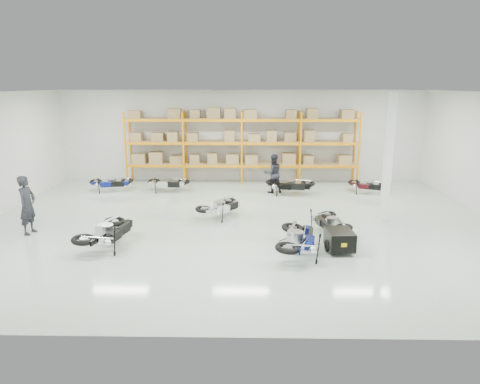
{
  "coord_description": "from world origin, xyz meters",
  "views": [
    {
      "loc": [
        0.3,
        -14.33,
        4.77
      ],
      "look_at": [
        0.03,
        0.17,
        1.1
      ],
      "focal_mm": 32.0,
      "sensor_mm": 36.0,
      "label": 1
    }
  ],
  "objects_px": {
    "moto_black_far_left": "(107,227)",
    "trailer": "(340,240)",
    "moto_silver_left": "(221,203)",
    "moto_back_c": "(290,182)",
    "moto_back_d": "(369,183)",
    "moto_touring_right": "(330,219)",
    "person_left": "(27,205)",
    "person_back": "(273,173)",
    "moto_back_a": "(111,180)",
    "moto_back_b": "(168,181)",
    "moto_blue_centre": "(299,234)"
  },
  "relations": [
    {
      "from": "moto_black_far_left",
      "to": "moto_blue_centre",
      "type": "bearing_deg",
      "value": -171.86
    },
    {
      "from": "person_left",
      "to": "moto_blue_centre",
      "type": "bearing_deg",
      "value": -95.12
    },
    {
      "from": "moto_back_c",
      "to": "person_back",
      "type": "bearing_deg",
      "value": 75.14
    },
    {
      "from": "moto_silver_left",
      "to": "person_left",
      "type": "bearing_deg",
      "value": 53.35
    },
    {
      "from": "trailer",
      "to": "moto_back_d",
      "type": "bearing_deg",
      "value": 64.85
    },
    {
      "from": "moto_touring_right",
      "to": "person_left",
      "type": "distance_m",
      "value": 9.83
    },
    {
      "from": "moto_back_c",
      "to": "moto_back_d",
      "type": "relative_size",
      "value": 1.17
    },
    {
      "from": "person_left",
      "to": "trailer",
      "type": "bearing_deg",
      "value": -92.42
    },
    {
      "from": "moto_back_d",
      "to": "moto_back_a",
      "type": "bearing_deg",
      "value": 111.91
    },
    {
      "from": "trailer",
      "to": "person_left",
      "type": "distance_m",
      "value": 9.94
    },
    {
      "from": "moto_black_far_left",
      "to": "moto_back_c",
      "type": "height_order",
      "value": "moto_black_far_left"
    },
    {
      "from": "moto_back_b",
      "to": "moto_back_d",
      "type": "xyz_separation_m",
      "value": [
        9.06,
        -0.2,
        -0.02
      ]
    },
    {
      "from": "moto_silver_left",
      "to": "moto_back_b",
      "type": "distance_m",
      "value": 4.7
    },
    {
      "from": "moto_back_b",
      "to": "moto_touring_right",
      "type": "bearing_deg",
      "value": -128.69
    },
    {
      "from": "moto_touring_right",
      "to": "moto_back_a",
      "type": "distance_m",
      "value": 10.51
    },
    {
      "from": "moto_back_c",
      "to": "moto_back_d",
      "type": "xyz_separation_m",
      "value": [
        3.54,
        0.24,
        -0.08
      ]
    },
    {
      "from": "moto_back_b",
      "to": "moto_back_a",
      "type": "bearing_deg",
      "value": 92.54
    },
    {
      "from": "moto_back_d",
      "to": "person_left",
      "type": "height_order",
      "value": "person_left"
    },
    {
      "from": "moto_black_far_left",
      "to": "moto_touring_right",
      "type": "distance_m",
      "value": 6.99
    },
    {
      "from": "moto_back_c",
      "to": "person_left",
      "type": "relative_size",
      "value": 0.97
    },
    {
      "from": "moto_touring_right",
      "to": "moto_back_b",
      "type": "relative_size",
      "value": 1.0
    },
    {
      "from": "moto_silver_left",
      "to": "moto_back_c",
      "type": "xyz_separation_m",
      "value": [
        2.84,
        3.43,
        0.05
      ]
    },
    {
      "from": "moto_black_far_left",
      "to": "trailer",
      "type": "xyz_separation_m",
      "value": [
        6.86,
        -0.26,
        -0.24
      ]
    },
    {
      "from": "trailer",
      "to": "person_left",
      "type": "height_order",
      "value": "person_left"
    },
    {
      "from": "moto_touring_right",
      "to": "moto_back_c",
      "type": "xyz_separation_m",
      "value": [
        -0.82,
        5.11,
        0.07
      ]
    },
    {
      "from": "trailer",
      "to": "moto_back_c",
      "type": "bearing_deg",
      "value": 93.22
    },
    {
      "from": "moto_silver_left",
      "to": "moto_blue_centre",
      "type": "bearing_deg",
      "value": 161.31
    },
    {
      "from": "trailer",
      "to": "moto_back_b",
      "type": "bearing_deg",
      "value": 127.81
    },
    {
      "from": "moto_back_a",
      "to": "moto_back_b",
      "type": "xyz_separation_m",
      "value": [
        2.6,
        -0.0,
        -0.01
      ]
    },
    {
      "from": "moto_touring_right",
      "to": "moto_back_a",
      "type": "xyz_separation_m",
      "value": [
        -8.93,
        5.55,
        0.0
      ]
    },
    {
      "from": "moto_back_a",
      "to": "moto_back_d",
      "type": "bearing_deg",
      "value": -100.65
    },
    {
      "from": "moto_silver_left",
      "to": "moto_black_far_left",
      "type": "height_order",
      "value": "moto_black_far_left"
    },
    {
      "from": "moto_touring_right",
      "to": "moto_back_c",
      "type": "height_order",
      "value": "moto_back_c"
    },
    {
      "from": "moto_blue_centre",
      "to": "moto_silver_left",
      "type": "bearing_deg",
      "value": -44.88
    },
    {
      "from": "moto_back_c",
      "to": "moto_back_d",
      "type": "distance_m",
      "value": 3.55
    },
    {
      "from": "moto_touring_right",
      "to": "moto_back_d",
      "type": "relative_size",
      "value": 1.04
    },
    {
      "from": "moto_silver_left",
      "to": "person_left",
      "type": "height_order",
      "value": "person_left"
    },
    {
      "from": "moto_black_far_left",
      "to": "moto_silver_left",
      "type": "bearing_deg",
      "value": -123.51
    },
    {
      "from": "moto_back_a",
      "to": "moto_back_d",
      "type": "height_order",
      "value": "moto_back_a"
    },
    {
      "from": "moto_blue_centre",
      "to": "moto_back_c",
      "type": "xyz_separation_m",
      "value": [
        0.4,
        6.95,
        -0.05
      ]
    },
    {
      "from": "moto_back_c",
      "to": "person_back",
      "type": "xyz_separation_m",
      "value": [
        -0.74,
        0.33,
        0.3
      ]
    },
    {
      "from": "moto_blue_centre",
      "to": "moto_back_c",
      "type": "bearing_deg",
      "value": -82.92
    },
    {
      "from": "moto_blue_centre",
      "to": "trailer",
      "type": "height_order",
      "value": "moto_blue_centre"
    },
    {
      "from": "moto_black_far_left",
      "to": "moto_back_a",
      "type": "xyz_separation_m",
      "value": [
        -2.06,
        6.89,
        -0.11
      ]
    },
    {
      "from": "moto_silver_left",
      "to": "moto_back_b",
      "type": "xyz_separation_m",
      "value": [
        -2.67,
        3.87,
        -0.02
      ]
    },
    {
      "from": "moto_black_far_left",
      "to": "person_left",
      "type": "relative_size",
      "value": 1.05
    },
    {
      "from": "moto_back_b",
      "to": "trailer",
      "type": "bearing_deg",
      "value": -135.93
    },
    {
      "from": "moto_black_far_left",
      "to": "person_back",
      "type": "xyz_separation_m",
      "value": [
        5.31,
        6.78,
        0.26
      ]
    },
    {
      "from": "moto_touring_right",
      "to": "moto_back_d",
      "type": "distance_m",
      "value": 6.01
    },
    {
      "from": "moto_blue_centre",
      "to": "moto_silver_left",
      "type": "relative_size",
      "value": 1.17
    }
  ]
}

